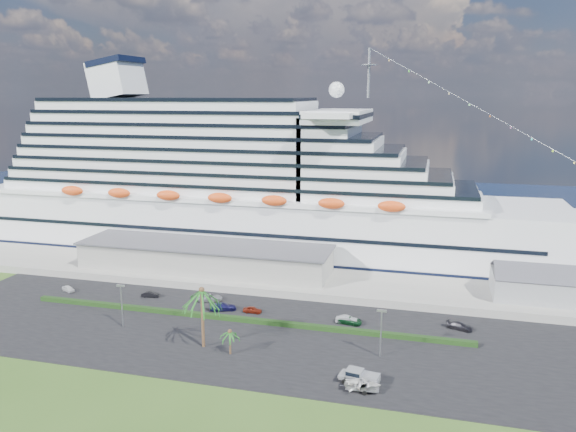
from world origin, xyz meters
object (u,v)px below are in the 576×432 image
(pickup_truck, at_px, (359,376))
(parked_car_3, at_px, (223,307))
(cruise_ship, at_px, (250,192))
(boat_trailer, at_px, (363,384))

(pickup_truck, bearing_deg, parked_car_3, 144.12)
(cruise_ship, distance_m, boat_trailer, 80.53)
(pickup_truck, height_order, boat_trailer, pickup_truck)
(parked_car_3, xyz_separation_m, pickup_truck, (30.52, -22.08, 0.38))
(cruise_ship, xyz_separation_m, parked_car_3, (8.73, -43.56, -15.79))
(parked_car_3, height_order, pickup_truck, pickup_truck)
(cruise_ship, bearing_deg, pickup_truck, -59.13)
(cruise_ship, height_order, pickup_truck, cruise_ship)
(parked_car_3, distance_m, pickup_truck, 37.67)
(cruise_ship, xyz_separation_m, boat_trailer, (40.14, -68.09, -15.41))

